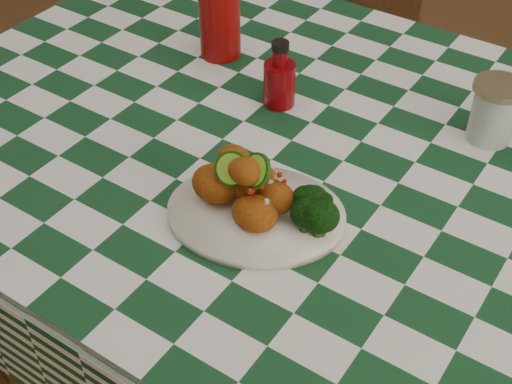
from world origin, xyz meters
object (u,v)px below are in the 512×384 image
Objects in this scene: red_tumbler at (220,22)px; ketchup_bottle at (280,74)px; plate at (256,214)px; mason_jar at (494,112)px; dining_table at (328,309)px; fried_chicken_pile at (249,184)px; wooden_chair_left at (327,88)px.

red_tumbler is 1.12× the size of ketchup_bottle.
red_tumbler is at bearing 156.85° from ketchup_bottle.
red_tumbler reaches higher than ketchup_bottle.
mason_jar is at bearing 60.87° from plate.
fried_chicken_pile is at bearing -105.42° from dining_table.
dining_table is 12.90× the size of ketchup_bottle.
fried_chicken_pile is (-0.06, -0.20, 0.46)m from dining_table.
ketchup_bottle is 0.15× the size of wooden_chair_left.
red_tumbler is 0.56m from mason_jar.
fried_chicken_pile is 0.49m from red_tumbler.
ketchup_bottle reaches higher than mason_jar.
wooden_chair_left is (-0.01, 0.51, -0.43)m from red_tumbler.
red_tumbler is at bearing 131.29° from fried_chicken_pile.
plate is (-0.04, -0.20, 0.40)m from dining_table.
red_tumbler is at bearing -176.86° from mason_jar.
red_tumbler reaches higher than plate.
red_tumbler is (-0.33, 0.37, 0.06)m from plate.
dining_table is 0.50m from fried_chicken_pile.
plate is 2.47× the size of mason_jar.
dining_table is 0.52m from mason_jar.
plate is 0.46m from mason_jar.
dining_table is at bearing -23.88° from red_tumbler.
red_tumbler is 1.29× the size of mason_jar.
red_tumbler reaches higher than wooden_chair_left.
red_tumbler is (-0.38, 0.17, 0.46)m from dining_table.
mason_jar reaches higher than dining_table.
red_tumbler is at bearing 132.34° from plate.
dining_table is at bearing -132.09° from mason_jar.
fried_chicken_pile is at bearing -65.78° from ketchup_bottle.
ketchup_bottle is (-0.14, 0.28, 0.06)m from plate.
ketchup_bottle is (0.20, -0.08, -0.01)m from red_tumbler.
plate is 0.50m from red_tumbler.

